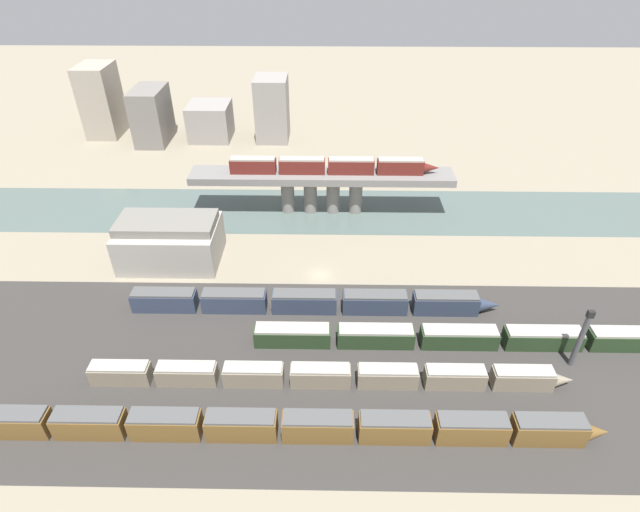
# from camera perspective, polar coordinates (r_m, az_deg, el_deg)

# --- Properties ---
(ground_plane) EXTENTS (400.00, 400.00, 0.00)m
(ground_plane) POSITION_cam_1_polar(r_m,az_deg,el_deg) (99.82, -0.01, -2.18)
(ground_plane) COLOR gray
(railbed_yard) EXTENTS (280.00, 42.00, 0.01)m
(railbed_yard) POSITION_cam_1_polar(r_m,az_deg,el_deg) (82.00, -0.28, -12.37)
(railbed_yard) COLOR #33302D
(railbed_yard) RESTS_ON ground
(river_water) EXTENTS (320.00, 21.51, 0.01)m
(river_water) POSITION_cam_1_polar(r_m,az_deg,el_deg) (121.32, 0.19, 5.19)
(river_water) COLOR #4C5B56
(river_water) RESTS_ON ground
(bridge) EXTENTS (60.98, 7.55, 10.08)m
(bridge) POSITION_cam_1_polar(r_m,az_deg,el_deg) (117.65, 0.20, 8.46)
(bridge) COLOR slate
(bridge) RESTS_ON ground
(train_on_bridge) EXTENTS (47.93, 2.62, 3.62)m
(train_on_bridge) POSITION_cam_1_polar(r_m,az_deg,el_deg) (115.88, 1.34, 10.27)
(train_on_bridge) COLOR #5B1E19
(train_on_bridge) RESTS_ON bridge
(train_yard_near) EXTENTS (86.58, 2.95, 4.15)m
(train_yard_near) POSITION_cam_1_polar(r_m,az_deg,el_deg) (72.33, -3.74, -18.82)
(train_yard_near) COLOR brown
(train_yard_near) RESTS_ON ground
(train_yard_mid) EXTENTS (73.83, 2.61, 3.48)m
(train_yard_mid) POSITION_cam_1_polar(r_m,az_deg,el_deg) (78.29, 0.87, -13.50)
(train_yard_mid) COLOR gray
(train_yard_mid) RESTS_ON ground
(train_yard_far) EXTENTS (72.64, 3.03, 3.53)m
(train_yard_far) POSITION_cam_1_polar(r_m,az_deg,el_deg) (87.56, 16.69, -8.89)
(train_yard_far) COLOR #23381E
(train_yard_far) RESTS_ON ground
(train_yard_outer) EXTENTS (66.49, 3.07, 3.96)m
(train_yard_outer) POSITION_cam_1_polar(r_m,az_deg,el_deg) (90.40, -0.89, -5.24)
(train_yard_outer) COLOR #2D384C
(train_yard_outer) RESTS_ON ground
(warehouse_building) EXTENTS (19.76, 13.15, 9.75)m
(warehouse_building) POSITION_cam_1_polar(r_m,az_deg,el_deg) (106.06, -16.78, 1.67)
(warehouse_building) COLOR #9E998E
(warehouse_building) RESTS_ON ground
(signal_tower) EXTENTS (1.00, 0.85, 11.32)m
(signal_tower) POSITION_cam_1_polar(r_m,az_deg,el_deg) (87.90, 27.63, -8.38)
(signal_tower) COLOR #4C4C51
(signal_tower) RESTS_ON ground
(city_block_far_left) EXTENTS (9.57, 13.20, 21.55)m
(city_block_far_left) POSITION_cam_1_polar(r_m,az_deg,el_deg) (177.00, -23.73, 15.95)
(city_block_far_left) COLOR gray
(city_block_far_left) RESTS_ON ground
(city_block_left) EXTENTS (9.03, 15.30, 16.31)m
(city_block_left) POSITION_cam_1_polar(r_m,az_deg,el_deg) (166.43, -18.67, 14.97)
(city_block_left) COLOR slate
(city_block_left) RESTS_ON ground
(city_block_center) EXTENTS (12.67, 12.80, 10.81)m
(city_block_center) POSITION_cam_1_polar(r_m,az_deg,el_deg) (165.36, -12.43, 14.82)
(city_block_center) COLOR gray
(city_block_center) RESTS_ON ground
(city_block_right) EXTENTS (9.81, 11.82, 19.03)m
(city_block_right) POSITION_cam_1_polar(r_m,az_deg,el_deg) (160.51, -5.50, 16.40)
(city_block_right) COLOR gray
(city_block_right) RESTS_ON ground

